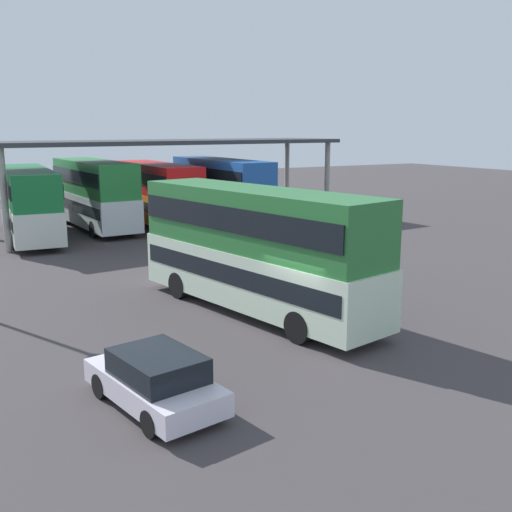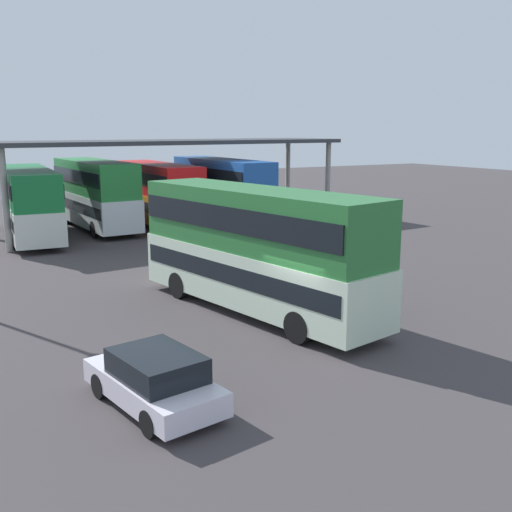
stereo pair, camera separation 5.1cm
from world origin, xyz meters
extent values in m
plane|color=#3F3A3C|center=(0.00, 0.00, 0.00)|extent=(140.00, 140.00, 0.00)
cube|color=silver|center=(-0.22, 3.22, 1.30)|extent=(4.48, 10.69, 1.90)
cube|color=#286F33|center=(-0.22, 3.22, 3.29)|extent=(4.37, 10.47, 2.06)
cube|color=black|center=(-0.22, 3.22, 1.53)|extent=(4.43, 10.28, 0.65)
cube|color=black|center=(-0.22, 3.22, 3.39)|extent=(4.43, 10.28, 0.83)
cube|color=black|center=(-1.25, 8.26, 1.59)|extent=(2.05, 0.51, 1.14)
cube|color=orange|center=(-1.25, 8.26, 2.50)|extent=(1.69, 0.42, 0.36)
cylinder|color=black|center=(-1.94, 6.16, 0.50)|extent=(0.48, 1.04, 1.00)
cylinder|color=black|center=(0.21, 6.60, 0.50)|extent=(0.48, 1.04, 1.00)
cylinder|color=black|center=(-0.65, -0.17, 0.50)|extent=(0.48, 1.04, 1.00)
cylinder|color=black|center=(1.51, 0.28, 0.50)|extent=(0.48, 1.04, 1.00)
cube|color=silver|center=(-5.82, -2.05, 0.49)|extent=(2.36, 4.11, 0.55)
cube|color=black|center=(-5.78, -2.24, 1.06)|extent=(1.92, 2.37, 0.58)
cylinder|color=black|center=(-6.79, -1.00, 0.30)|extent=(0.30, 0.63, 0.60)
cylinder|color=black|center=(-5.27, -0.73, 0.30)|extent=(0.30, 0.63, 0.60)
cylinder|color=black|center=(-6.37, -3.36, 0.30)|extent=(0.30, 0.63, 0.60)
cylinder|color=black|center=(-4.85, -3.09, 0.30)|extent=(0.30, 0.63, 0.60)
cube|color=silver|center=(-4.75, 22.48, 1.23)|extent=(3.20, 11.70, 1.77)
cube|color=#156A31|center=(-4.75, 22.48, 3.08)|extent=(3.11, 11.46, 1.92)
cube|color=black|center=(-4.75, 22.48, 1.45)|extent=(3.21, 11.24, 0.60)
cube|color=black|center=(-4.75, 22.48, 3.17)|extent=(3.21, 11.24, 0.77)
cube|color=black|center=(-4.41, 28.19, 1.50)|extent=(2.14, 0.23, 1.06)
cube|color=orange|center=(-4.41, 28.19, 2.35)|extent=(1.77, 0.18, 0.36)
cylinder|color=black|center=(-5.67, 26.13, 0.50)|extent=(0.34, 1.01, 1.00)
cylinder|color=black|center=(-3.40, 25.99, 0.50)|extent=(0.34, 1.01, 1.00)
cylinder|color=black|center=(-6.10, 18.96, 0.50)|extent=(0.34, 1.01, 1.00)
cylinder|color=black|center=(-3.82, 18.83, 0.50)|extent=(0.34, 1.01, 1.00)
cube|color=silver|center=(-0.57, 23.76, 1.31)|extent=(3.11, 10.27, 1.92)
cube|color=#217932|center=(-0.57, 23.76, 3.31)|extent=(3.03, 10.06, 2.08)
cube|color=black|center=(-0.57, 23.76, 1.54)|extent=(3.13, 9.87, 0.65)
cube|color=black|center=(-0.57, 23.76, 3.41)|extent=(3.13, 9.87, 0.83)
cube|color=black|center=(-0.87, 28.77, 1.60)|extent=(2.14, 0.23, 1.15)
cube|color=orange|center=(-0.87, 28.77, 2.52)|extent=(1.76, 0.18, 0.36)
cylinder|color=black|center=(-1.89, 26.83, 0.50)|extent=(0.34, 1.01, 1.00)
cylinder|color=black|center=(0.37, 26.97, 0.50)|extent=(0.34, 1.01, 1.00)
cylinder|color=black|center=(-1.52, 20.56, 0.50)|extent=(0.34, 1.01, 1.00)
cylinder|color=black|center=(0.75, 20.69, 0.50)|extent=(0.34, 1.01, 1.00)
cube|color=orange|center=(3.36, 23.19, 1.25)|extent=(2.70, 10.41, 1.79)
cube|color=red|center=(3.36, 23.19, 3.11)|extent=(2.62, 10.20, 1.94)
cube|color=black|center=(3.36, 23.19, 1.46)|extent=(2.73, 10.00, 0.61)
cube|color=black|center=(3.36, 23.19, 3.21)|extent=(2.73, 10.00, 0.78)
cube|color=black|center=(3.29, 28.33, 1.52)|extent=(2.17, 0.13, 1.08)
cube|color=orange|center=(3.29, 28.33, 2.38)|extent=(1.79, 0.11, 0.36)
cylinder|color=black|center=(2.16, 26.39, 0.50)|extent=(0.29, 1.00, 1.00)
cylinder|color=black|center=(4.47, 26.42, 0.50)|extent=(0.29, 1.00, 1.00)
cylinder|color=black|center=(2.26, 19.96, 0.50)|extent=(0.29, 1.00, 1.00)
cylinder|color=black|center=(4.56, 19.99, 0.50)|extent=(0.29, 1.00, 1.00)
cube|color=silver|center=(7.17, 21.36, 1.31)|extent=(2.67, 10.64, 1.93)
cube|color=#1E53A6|center=(7.17, 21.36, 3.32)|extent=(2.60, 10.43, 2.09)
cube|color=black|center=(7.17, 21.36, 1.54)|extent=(2.70, 10.22, 0.65)
cube|color=black|center=(7.17, 21.36, 3.42)|extent=(2.70, 10.22, 0.83)
cube|color=black|center=(7.06, 26.61, 1.60)|extent=(2.09, 0.14, 1.16)
cube|color=orange|center=(7.06, 26.61, 2.53)|extent=(1.72, 0.12, 0.36)
cylinder|color=black|center=(6.00, 24.62, 0.50)|extent=(0.30, 1.01, 1.00)
cylinder|color=black|center=(8.21, 24.67, 0.50)|extent=(0.30, 1.01, 1.00)
cylinder|color=black|center=(6.14, 18.06, 0.50)|extent=(0.30, 1.01, 1.00)
cylinder|color=black|center=(8.35, 18.10, 0.50)|extent=(0.30, 1.01, 1.00)
cube|color=#33353A|center=(4.25, 22.09, 5.47)|extent=(23.72, 8.31, 0.25)
cylinder|color=#9E9B93|center=(14.96, 25.59, 2.67)|extent=(0.36, 0.36, 5.35)
cylinder|color=#9E9B93|center=(15.45, 20.92, 2.67)|extent=(0.36, 0.36, 5.35)
cylinder|color=#9E9B93|center=(-6.45, 18.60, 2.67)|extent=(0.36, 0.36, 5.35)
camera|label=1|loc=(-9.99, -14.40, 6.29)|focal=41.98mm
camera|label=2|loc=(-9.95, -14.43, 6.29)|focal=41.98mm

